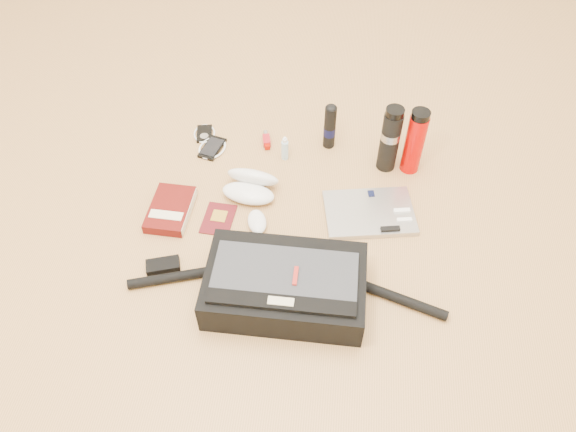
{
  "coord_description": "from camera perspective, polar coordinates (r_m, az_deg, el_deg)",
  "views": [
    {
      "loc": [
        0.13,
        -1.1,
        1.44
      ],
      "look_at": [
        -0.0,
        0.06,
        0.06
      ],
      "focal_mm": 35.0,
      "sensor_mm": 36.0,
      "label": 1
    }
  ],
  "objects": [
    {
      "name": "ipod",
      "position": [
        2.2,
        -8.48,
        8.27
      ],
      "size": [
        0.1,
        0.1,
        0.01
      ],
      "rotation": [
        0.0,
        0.0,
        0.18
      ],
      "color": "black",
      "rests_on": "ground"
    },
    {
      "name": "ground",
      "position": [
        1.82,
        -0.2,
        -2.72
      ],
      "size": [
        4.0,
        4.0,
        0.0
      ],
      "primitive_type": "plane",
      "color": "#B7854C",
      "rests_on": "ground"
    },
    {
      "name": "phone",
      "position": [
        2.13,
        -7.7,
        6.88
      ],
      "size": [
        0.12,
        0.13,
        0.01
      ],
      "rotation": [
        0.0,
        0.0,
        -0.25
      ],
      "color": "black",
      "rests_on": "ground"
    },
    {
      "name": "spray_bottle",
      "position": [
        2.05,
        -0.32,
        6.8
      ],
      "size": [
        0.03,
        0.03,
        0.1
      ],
      "rotation": [
        0.0,
        0.0,
        -0.04
      ],
      "color": "#A5CDE4",
      "rests_on": "ground"
    },
    {
      "name": "mouse",
      "position": [
        1.85,
        -3.16,
        -0.58
      ],
      "size": [
        0.09,
        0.12,
        0.03
      ],
      "rotation": [
        0.0,
        0.0,
        0.29
      ],
      "color": "white",
      "rests_on": "ground"
    },
    {
      "name": "book",
      "position": [
        1.92,
        -11.82,
        0.64
      ],
      "size": [
        0.14,
        0.21,
        0.04
      ],
      "rotation": [
        0.0,
        0.0,
        -0.03
      ],
      "color": "#4D0C09",
      "rests_on": "ground"
    },
    {
      "name": "messenger_bag",
      "position": [
        1.65,
        -0.38,
        -7.07
      ],
      "size": [
        0.96,
        0.29,
        0.13
      ],
      "rotation": [
        0.0,
        0.0,
        -0.0
      ],
      "color": "black",
      "rests_on": "ground"
    },
    {
      "name": "thermos_black",
      "position": [
        1.99,
        10.33,
        7.71
      ],
      "size": [
        0.07,
        0.07,
        0.26
      ],
      "rotation": [
        0.0,
        0.0,
        0.07
      ],
      "color": "black",
      "rests_on": "ground"
    },
    {
      "name": "thermos_red",
      "position": [
        2.0,
        12.75,
        7.37
      ],
      "size": [
        0.09,
        0.09,
        0.26
      ],
      "rotation": [
        0.0,
        0.0,
        -0.37
      ],
      "color": "#BD0500",
      "rests_on": "ground"
    },
    {
      "name": "aerosol_can",
      "position": [
        2.08,
        4.27,
        9.09
      ],
      "size": [
        0.06,
        0.06,
        0.19
      ],
      "rotation": [
        0.0,
        0.0,
        -0.3
      ],
      "color": "black",
      "rests_on": "ground"
    },
    {
      "name": "inhaler",
      "position": [
        2.14,
        -2.2,
        7.73
      ],
      "size": [
        0.04,
        0.09,
        0.02
      ],
      "rotation": [
        0.0,
        0.0,
        0.23
      ],
      "color": "#A91821",
      "rests_on": "ground"
    },
    {
      "name": "passport",
      "position": [
        1.89,
        -7.08,
        -0.28
      ],
      "size": [
        0.11,
        0.14,
        0.01
      ],
      "rotation": [
        0.0,
        0.0,
        -0.06
      ],
      "color": "#4E0E13",
      "rests_on": "ground"
    },
    {
      "name": "sunglasses_case",
      "position": [
        1.94,
        -3.83,
        3.12
      ],
      "size": [
        0.2,
        0.18,
        0.11
      ],
      "rotation": [
        0.0,
        0.0,
        -0.14
      ],
      "color": "white",
      "rests_on": "ground"
    },
    {
      "name": "laptop",
      "position": [
        1.9,
        8.3,
        0.32
      ],
      "size": [
        0.33,
        0.26,
        0.03
      ],
      "rotation": [
        0.0,
        0.0,
        0.18
      ],
      "color": "#ABABAD",
      "rests_on": "ground"
    }
  ]
}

